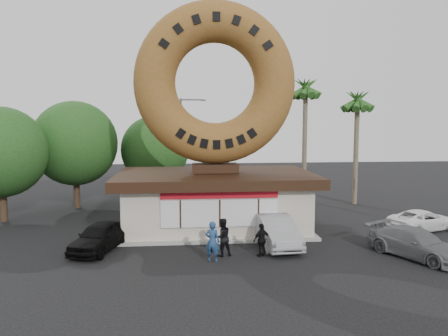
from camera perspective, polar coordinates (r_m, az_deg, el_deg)
name	(u,v)px	position (r m, az deg, el deg)	size (l,w,h in m)	color
ground	(225,261)	(19.98, 0.16, -12.06)	(90.00, 90.00, 0.00)	black
donut_shop	(215,199)	(25.33, -1.14, -4.01)	(11.20, 7.20, 3.80)	beige
giant_donut	(215,83)	(25.03, -1.18, 11.00)	(9.10, 9.10, 2.32)	brown
tree_west	(75,143)	(32.83, -18.89, 3.05)	(6.00, 6.00, 7.65)	#473321
tree_mid	(155,150)	(34.02, -9.01, 2.36)	(5.20, 5.20, 6.63)	#473321
tree_far	(1,152)	(30.10, -27.15, 1.85)	(5.60, 5.60, 7.14)	#473321
palm_near	(306,92)	(34.24, 10.62, 9.71)	(2.60, 2.60, 9.75)	#726651
palm_far	(357,104)	(33.92, 17.04, 8.01)	(2.60, 2.60, 8.75)	#726651
street_lamp	(183,143)	(34.93, -5.40, 3.27)	(2.11, 0.20, 8.00)	#59595E
person_left	(212,241)	(19.69, -1.52, -9.56)	(0.66, 0.44, 1.82)	navy
person_center	(222,237)	(20.44, -0.23, -9.03)	(0.86, 0.67, 1.77)	black
person_right	(262,240)	(20.47, 4.95, -9.35)	(0.91, 0.38, 1.55)	black
car_black	(99,237)	(22.12, -15.97, -8.62)	(1.63, 4.05, 1.38)	black
car_silver	(275,231)	(22.27, 6.67, -8.14)	(1.61, 4.60, 1.52)	#97989C
car_grey	(416,243)	(22.13, 23.76, -8.98)	(1.86, 4.57, 1.33)	slate
car_white	(423,220)	(27.65, 24.54, -6.20)	(1.94, 4.21, 1.17)	white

